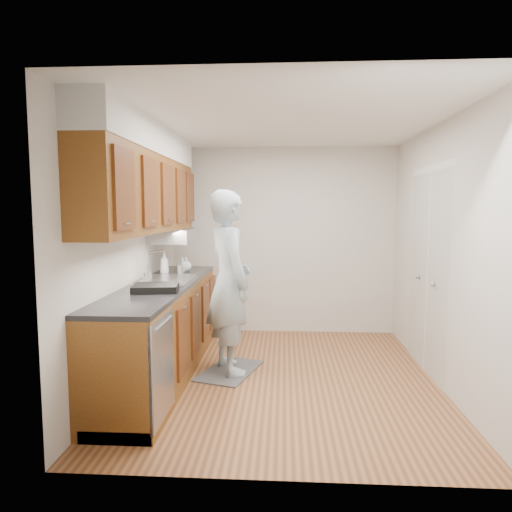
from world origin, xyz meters
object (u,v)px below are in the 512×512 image
Objects in this scene: soap_bottle_a at (164,263)px; steel_can at (180,270)px; soap_bottle_c at (186,264)px; dish_rack at (156,288)px; soap_bottle_b at (183,264)px; person at (229,270)px.

soap_bottle_a is 2.15× the size of steel_can.
soap_bottle_a is 1.47× the size of soap_bottle_c.
dish_rack is at bearing -89.70° from steel_can.
soap_bottle_c is at bearing 33.95° from soap_bottle_b.
soap_bottle_b is 1.42× the size of steel_can.
dish_rack is (0.19, -1.05, -0.10)m from soap_bottle_a.
person is 1.00m from soap_bottle_b.
person is 0.93m from soap_bottle_a.
soap_bottle_c is (0.18, 0.29, -0.04)m from soap_bottle_a.
soap_bottle_c is (0.03, 0.02, 0.00)m from soap_bottle_b.
dish_rack is (0.05, -1.32, -0.05)m from soap_bottle_b.
person is 0.83m from dish_rack.
soap_bottle_a reaches higher than dish_rack.
soap_bottle_b is (-0.65, 0.76, -0.04)m from person.
soap_bottle_c is 0.34m from steel_can.
soap_bottle_c is (-0.61, 0.78, -0.04)m from person.
soap_bottle_b reaches higher than steel_can.
person reaches higher than soap_bottle_a.
soap_bottle_a reaches higher than soap_bottle_c.
steel_can is 1.01m from dish_rack.
soap_bottle_c is at bearing 11.47° from person.
person is at bearing -36.21° from steel_can.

